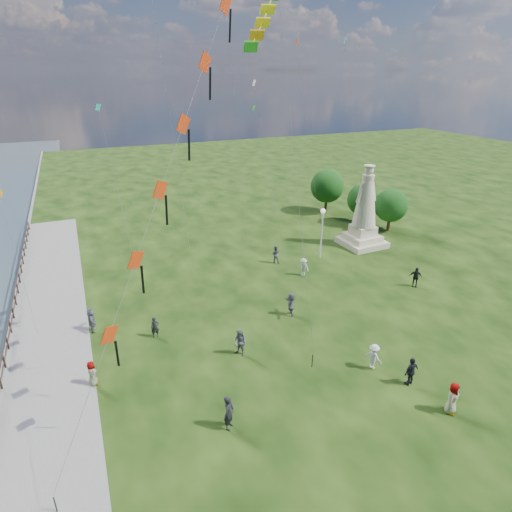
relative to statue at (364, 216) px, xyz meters
name	(u,v)px	position (x,y,z in m)	size (l,w,h in m)	color
waterfront	(25,375)	(-30.18, -9.04, -3.11)	(200.00, 200.00, 1.51)	#34484F
statue	(364,216)	(0.00, 0.00, 0.00)	(4.12, 4.12, 8.07)	tan
lamppost	(322,223)	(-5.56, -1.16, 0.44)	(0.45, 0.45, 4.84)	silver
tree_row	(355,195)	(3.63, 6.80, 0.01)	(6.53, 12.38, 5.31)	#382314
person_0	(229,413)	(-20.58, -17.51, -2.10)	(0.69, 0.45, 1.90)	black
person_1	(240,343)	(-17.94, -12.24, -2.14)	(0.88, 0.55, 1.82)	#595960
person_2	(374,357)	(-11.17, -16.50, -2.24)	(1.05, 0.54, 1.63)	silver
person_3	(411,371)	(-10.15, -18.50, -2.16)	(1.04, 0.53, 1.77)	black
person_4	(453,398)	(-9.71, -21.03, -2.15)	(0.88, 0.54, 1.80)	#595960
person_5	(92,320)	(-26.16, -5.81, -2.18)	(1.62, 0.70, 1.75)	#595960
person_6	(155,327)	(-22.39, -8.18, -2.32)	(0.53, 0.35, 1.46)	black
person_7	(275,254)	(-9.94, -0.51, -2.20)	(0.83, 0.51, 1.70)	#595960
person_8	(303,267)	(-8.89, -3.87, -2.25)	(1.03, 0.53, 1.59)	silver
person_9	(416,277)	(-1.48, -9.25, -2.20)	(1.00, 0.51, 1.70)	black
person_10	(92,375)	(-26.54, -11.63, -2.30)	(0.73, 0.45, 1.50)	#595960
person_11	(291,304)	(-12.87, -9.23, -2.16)	(1.65, 0.71, 1.78)	#595960
red_kite_train	(170,167)	(-21.62, -13.42, 9.22)	(11.33, 9.35, 19.77)	black
small_kites	(222,86)	(-12.46, 5.63, 11.99)	(31.79, 16.87, 32.96)	teal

